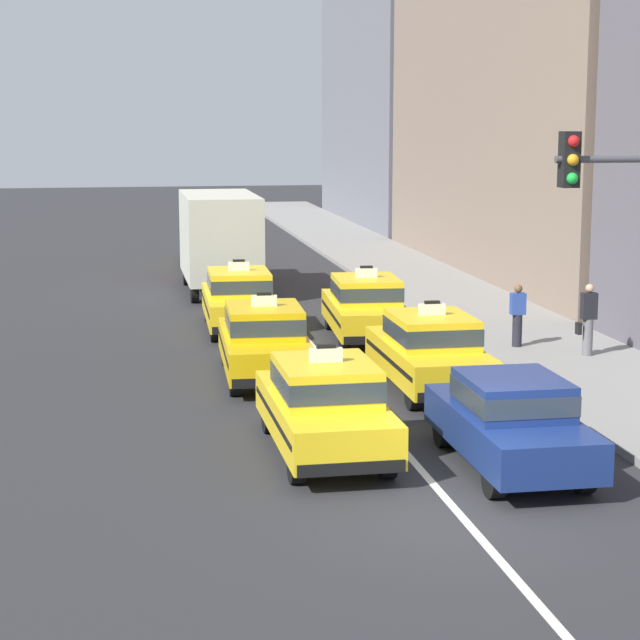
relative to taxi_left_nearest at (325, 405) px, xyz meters
name	(u,v)px	position (x,y,z in m)	size (l,w,h in m)	color
ground_plane	(462,517)	(1.41, -3.49, -0.88)	(160.00, 160.00, 0.00)	#2B2B2D
lane_stripe_left_right	(275,302)	(1.41, 16.51, -0.87)	(0.14, 80.00, 0.01)	silver
sidewalk_curb	(498,322)	(7.01, 11.51, -0.80)	(4.00, 90.00, 0.15)	gray
taxi_left_nearest	(325,405)	(0.00, 0.00, 0.00)	(1.86, 4.58, 1.96)	black
taxi_left_second	(264,340)	(-0.29, 5.98, 0.00)	(1.99, 4.63, 1.96)	black
taxi_left_third	(239,299)	(-0.21, 11.92, 0.00)	(1.94, 4.61, 1.96)	black
box_truck_left_fourth	(218,238)	(-0.11, 19.27, 0.90)	(2.31, 6.96, 3.27)	black
taxi_left_fifth	(204,241)	(-0.03, 26.54, 0.00)	(2.07, 4.66, 1.96)	black
sedan_right_nearest	(511,419)	(2.87, -1.35, -0.03)	(1.78, 4.31, 1.58)	black
taxi_right_second	(430,351)	(3.03, 4.23, 0.00)	(1.83, 4.57, 1.96)	black
taxi_right_third	(366,307)	(2.90, 10.04, 0.00)	(2.10, 4.66, 1.96)	black
pedestrian_near_crosswalk	(588,320)	(7.51, 6.48, 0.13)	(0.47, 0.24, 1.72)	slate
pedestrian_trailing	(518,315)	(6.24, 7.81, 0.05)	(0.36, 0.24, 1.54)	#23232D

